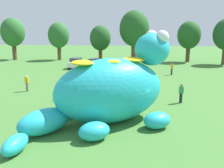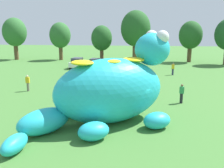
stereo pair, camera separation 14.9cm
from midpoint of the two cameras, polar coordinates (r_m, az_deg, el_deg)
The scene contains 14 objects.
ground_plane at distance 18.41m, azimuth 4.81°, elevation -7.88°, with size 160.00×160.00×0.00m, color #427533.
giant_inflatable_creature at distance 17.12m, azimuth -0.17°, elevation -1.32°, with size 10.21×10.55×6.31m.
car_white at distance 41.93m, azimuth -7.81°, elevation 4.82°, with size 2.18×4.22×1.72m.
car_black at distance 40.51m, azimuth -3.68°, elevation 4.64°, with size 2.07×4.17×1.72m.
car_green at distance 39.76m, azimuth 1.32°, elevation 4.51°, with size 2.07×4.17×1.72m.
tree_far_left at distance 56.45m, azimuth -21.32°, elevation 10.95°, with size 4.88×4.88×8.66m.
tree_left at distance 53.43m, azimuth -11.71°, elevation 10.82°, with size 4.35×4.35×7.71m.
tree_mid_left at distance 48.26m, azimuth -2.30°, elevation 10.39°, with size 3.97×3.97×7.05m.
tree_centre_left at distance 47.51m, azimuth 5.51°, elevation 12.44°, with size 5.49×5.49×9.75m.
tree_centre at distance 51.15m, azimuth 17.62°, elevation 10.56°, with size 4.44×4.44×7.88m.
spectator_near_inflatable at distance 23.28m, azimuth -10.17°, elevation -1.47°, with size 0.38×0.26×1.71m.
spectator_mid_field at distance 22.65m, azimuth 15.81°, elevation -2.15°, with size 0.38×0.26×1.71m.
spectator_by_cars at distance 36.20m, azimuth 13.87°, elevation 3.34°, with size 0.38×0.26×1.71m.
spectator_far_side at distance 27.44m, azimuth -18.57°, elevation 0.19°, with size 0.38×0.26×1.71m.
Camera 2 is at (0.58, -17.24, 6.41)m, focal length 39.95 mm.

